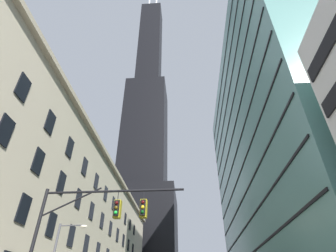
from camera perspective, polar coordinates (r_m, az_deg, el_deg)
station_building at (r=48.01m, az=-23.44°, el=-20.32°), size 16.79×71.99×22.64m
dark_skyscraper at (r=112.62m, az=-5.24°, el=-6.89°), size 26.45×26.45×184.72m
glass_office_midrise at (r=51.94m, az=24.41°, el=-5.83°), size 18.54×54.29×47.93m
traffic_signal_mast at (r=16.57m, az=-15.82°, el=-19.87°), size 8.64×0.63×7.74m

